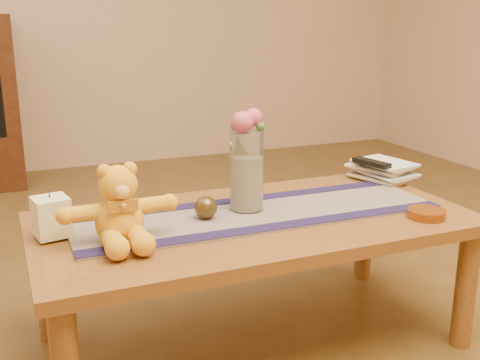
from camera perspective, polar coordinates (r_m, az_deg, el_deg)
name	(u,v)px	position (r m, az deg, el deg)	size (l,w,h in m)	color
floor	(253,341)	(2.07, 1.33, -15.54)	(5.50, 5.50, 0.00)	#533817
coffee_table_top	(254,223)	(1.88, 1.41, -4.25)	(1.40, 0.70, 0.04)	brown
table_leg_fr	(466,289)	(2.09, 21.31, -9.94)	(0.07, 0.07, 0.41)	brown
table_leg_bl	(46,284)	(2.09, -18.56, -9.67)	(0.07, 0.07, 0.41)	brown
table_leg_br	(364,232)	(2.50, 12.13, -5.02)	(0.07, 0.07, 0.41)	brown
persian_runner	(258,213)	(1.90, 1.75, -3.30)	(1.20, 0.35, 0.01)	#1B1A4A
runner_border_near	(277,226)	(1.77, 3.64, -4.54)	(1.20, 0.06, 0.00)	#1B143E
runner_border_far	(241,200)	(2.03, 0.10, -1.94)	(1.20, 0.06, 0.00)	#1B143E
teddy_bear	(119,205)	(1.66, -11.84, -2.38)	(0.32, 0.26, 0.21)	gold
pillar_candle	(51,217)	(1.77, -18.05, -3.44)	(0.10, 0.10, 0.11)	#F5EDB4
candle_wick	(50,196)	(1.75, -18.22, -1.47)	(0.00, 0.00, 0.01)	black
glass_vase	(247,171)	(1.89, 0.65, 0.86)	(0.11, 0.11, 0.26)	silver
potpourri_fill	(247,183)	(1.90, 0.65, -0.28)	(0.09, 0.09, 0.18)	beige
rose_left	(242,122)	(1.84, 0.22, 5.71)	(0.07, 0.07, 0.07)	#CE4867
rose_right	(253,117)	(1.87, 1.32, 6.17)	(0.06, 0.06, 0.06)	#CE4867
blue_flower_back	(245,122)	(1.89, 0.52, 5.77)	(0.04, 0.04, 0.04)	#5462B6
blue_flower_side	(236,126)	(1.87, -0.43, 5.38)	(0.04, 0.04, 0.04)	#5462B6
leaf_sprig	(261,127)	(1.86, 2.05, 5.26)	(0.03, 0.03, 0.03)	#33662D
bronze_ball	(206,208)	(1.83, -3.38, -2.72)	(0.07, 0.07, 0.07)	#483818
book_bottom	(368,181)	(2.31, 12.50, -0.07)	(0.17, 0.22, 0.02)	beige
book_lower	(370,176)	(2.31, 12.68, 0.38)	(0.16, 0.22, 0.02)	beige
book_upper	(367,171)	(2.30, 12.40, 0.84)	(0.17, 0.22, 0.02)	beige
book_top	(370,166)	(2.30, 12.69, 1.31)	(0.16, 0.22, 0.02)	beige
tv_remote	(371,163)	(2.29, 12.80, 1.68)	(0.04, 0.16, 0.02)	black
amber_dish	(426,214)	(1.96, 17.86, -3.17)	(0.12, 0.12, 0.03)	#BF5914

